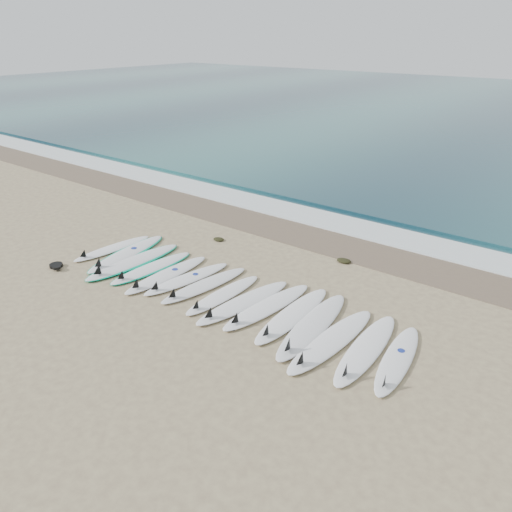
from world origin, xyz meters
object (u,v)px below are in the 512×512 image
Objects in this scene: surfboard_0 at (111,249)px; leash_coil at (56,266)px; surfboard_14 at (397,360)px; surfboard_7 at (222,295)px.

surfboard_0 reaches higher than leash_coil.
surfboard_14 is (8.14, 0.01, 0.00)m from surfboard_0.
surfboard_7 is at bearing 173.07° from surfboard_14.
surfboard_0 is 5.13× the size of leash_coil.
surfboard_0 is 4.08m from surfboard_7.
leash_coil is (-0.20, -1.50, -0.00)m from surfboard_0.
leash_coil is at bearing -178.26° from surfboard_14.
surfboard_14 is at bearing 2.73° from surfboard_7.
surfboard_7 is 4.06m from surfboard_14.
surfboard_14 is at bearing 10.27° from leash_coil.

